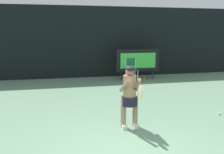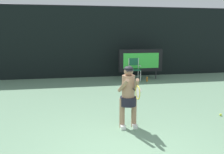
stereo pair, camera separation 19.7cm
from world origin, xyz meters
name	(u,v)px [view 1 (the left image)]	position (x,y,z in m)	size (l,w,h in m)	color
backdrop_screen	(82,42)	(0.00, 8.50, 1.81)	(18.00, 0.12, 3.66)	black
scoreboard	(138,60)	(2.62, 7.35, 0.95)	(2.20, 0.21, 1.50)	black
umpire_chair	(131,68)	(2.22, 7.11, 0.62)	(0.52, 0.44, 1.08)	white
water_bottle	(144,79)	(2.75, 6.74, 0.12)	(0.07, 0.07, 0.27)	orange
tennis_player	(130,94)	(0.42, 1.37, 0.84)	(0.52, 0.59, 1.52)	white
tennis_racket	(139,92)	(0.50, 0.88, 1.00)	(0.03, 0.60, 0.31)	black
tennis_ball_loose	(220,114)	(3.19, 1.68, 0.03)	(0.07, 0.07, 0.07)	#CCDB3D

